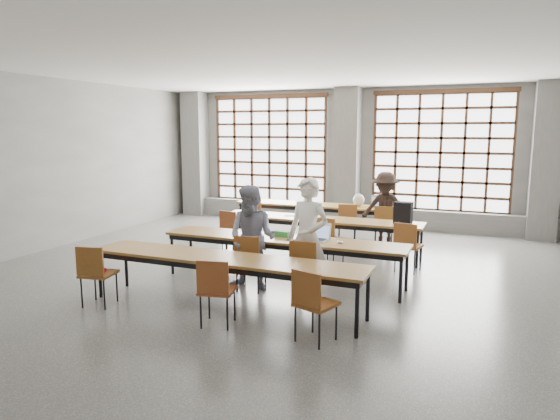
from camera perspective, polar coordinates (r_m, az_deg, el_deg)
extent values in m
plane|color=#474744|center=(8.29, -1.92, -7.98)|extent=(11.00, 11.00, 0.00)
plane|color=silver|center=(8.00, -2.06, 16.75)|extent=(11.00, 11.00, 0.00)
plane|color=#5D5D5A|center=(13.15, 8.02, 6.03)|extent=(10.00, 0.00, 10.00)
plane|color=#5D5D5A|center=(11.00, -26.51, 4.58)|extent=(0.00, 11.00, 11.00)
cube|color=#555552|center=(14.69, -9.63, 6.30)|extent=(0.60, 0.55, 3.50)
cube|color=#555552|center=(12.88, 7.71, 5.97)|extent=(0.60, 0.55, 3.50)
cube|color=#555552|center=(12.52, 28.12, 4.90)|extent=(0.60, 0.55, 3.50)
cube|color=white|center=(13.86, -1.09, 6.89)|extent=(3.20, 0.02, 2.80)
cube|color=black|center=(13.79, -1.23, 6.88)|extent=(3.20, 0.05, 2.80)
cube|color=black|center=(13.92, -1.21, 0.90)|extent=(3.32, 0.07, 0.10)
cube|color=black|center=(13.81, -1.25, 12.90)|extent=(3.32, 0.07, 0.10)
cube|color=white|center=(12.75, 17.90, 6.26)|extent=(3.20, 0.02, 2.80)
cube|color=black|center=(12.67, 17.87, 6.25)|extent=(3.20, 0.05, 2.80)
cube|color=black|center=(12.81, 17.56, -0.24)|extent=(3.32, 0.07, 0.10)
cube|color=black|center=(12.69, 18.20, 12.79)|extent=(3.32, 0.07, 0.10)
cube|color=#555552|center=(13.12, 7.66, -0.56)|extent=(9.80, 0.35, 0.50)
cube|color=brown|center=(11.65, 4.59, 0.55)|extent=(4.00, 0.70, 0.04)
cube|color=black|center=(11.65, 4.59, 0.26)|extent=(3.90, 0.64, 0.08)
cylinder|color=black|center=(12.16, -4.50, -0.82)|extent=(0.05, 0.05, 0.69)
cylinder|color=black|center=(12.68, -3.31, -0.40)|extent=(0.05, 0.05, 0.69)
cylinder|color=black|center=(11.00, 13.66, -2.12)|extent=(0.05, 0.05, 0.69)
cylinder|color=black|center=(11.56, 14.11, -1.59)|extent=(0.05, 0.05, 0.69)
cube|color=brown|center=(9.82, 4.53, -1.05)|extent=(4.00, 0.70, 0.04)
cube|color=black|center=(9.83, 4.53, -1.39)|extent=(3.90, 0.64, 0.08)
cylinder|color=black|center=(10.37, -6.15, -2.58)|extent=(0.05, 0.05, 0.69)
cylinder|color=black|center=(10.87, -4.69, -2.01)|extent=(0.05, 0.05, 0.69)
cylinder|color=black|center=(9.21, 15.41, -4.35)|extent=(0.05, 0.05, 0.69)
cylinder|color=black|center=(9.77, 15.84, -3.60)|extent=(0.05, 0.05, 0.69)
cube|color=brown|center=(8.00, 0.33, -3.35)|extent=(4.00, 0.70, 0.04)
cube|color=black|center=(8.01, 0.33, -3.77)|extent=(3.90, 0.64, 0.08)
cylinder|color=black|center=(8.73, -12.21, -4.96)|extent=(0.05, 0.05, 0.69)
cylinder|color=black|center=(9.20, -10.16, -4.17)|extent=(0.05, 0.05, 0.69)
cylinder|color=black|center=(7.33, 13.62, -7.74)|extent=(0.05, 0.05, 0.69)
cylinder|color=black|center=(7.88, 14.28, -6.57)|extent=(0.05, 0.05, 0.69)
cube|color=brown|center=(6.86, -6.37, -5.51)|extent=(4.00, 0.70, 0.04)
cube|color=black|center=(6.88, -6.36, -6.00)|extent=(3.90, 0.64, 0.08)
cylinder|color=black|center=(7.83, -19.89, -6.94)|extent=(0.05, 0.05, 0.69)
cylinder|color=black|center=(8.25, -17.18, -5.99)|extent=(0.05, 0.05, 0.69)
cylinder|color=black|center=(6.05, 8.78, -11.24)|extent=(0.05, 0.05, 0.69)
cylinder|color=black|center=(6.58, 10.00, -9.57)|extent=(0.05, 0.05, 0.69)
cube|color=brown|center=(11.69, -2.81, -0.69)|extent=(0.47, 0.47, 0.04)
cube|color=brown|center=(11.47, -3.13, 0.28)|extent=(0.40, 0.08, 0.40)
cylinder|color=black|center=(11.73, -2.80, -1.77)|extent=(0.02, 0.02, 0.45)
cube|color=brown|center=(10.95, 7.67, -1.43)|extent=(0.52, 0.52, 0.04)
cube|color=brown|center=(10.71, 7.74, -0.41)|extent=(0.39, 0.15, 0.40)
cylinder|color=black|center=(10.99, 7.65, -2.58)|extent=(0.02, 0.02, 0.45)
cube|color=brown|center=(10.78, 11.79, -1.71)|extent=(0.48, 0.48, 0.04)
cube|color=brown|center=(10.54, 11.80, -0.68)|extent=(0.40, 0.09, 0.40)
cylinder|color=black|center=(10.82, 11.75, -2.88)|extent=(0.02, 0.02, 0.45)
cube|color=brown|center=(9.98, -5.26, -2.41)|extent=(0.49, 0.49, 0.04)
cube|color=brown|center=(9.78, -5.99, -1.29)|extent=(0.40, 0.10, 0.40)
cylinder|color=black|center=(10.02, -5.24, -3.68)|extent=(0.02, 0.02, 0.45)
cube|color=brown|center=(9.24, 5.82, -3.36)|extent=(0.52, 0.52, 0.04)
cube|color=brown|center=(9.02, 5.18, -2.15)|extent=(0.39, 0.13, 0.40)
cylinder|color=black|center=(9.29, 5.80, -4.71)|extent=(0.02, 0.02, 0.45)
cube|color=brown|center=(8.95, 14.46, -4.01)|extent=(0.49, 0.49, 0.04)
cube|color=brown|center=(8.71, 14.11, -2.80)|extent=(0.40, 0.10, 0.40)
cylinder|color=black|center=(9.00, 14.41, -5.40)|extent=(0.02, 0.02, 0.45)
cube|color=brown|center=(7.69, -3.31, -5.87)|extent=(0.46, 0.46, 0.04)
cube|color=brown|center=(7.45, -3.87, -4.54)|extent=(0.40, 0.07, 0.40)
cylinder|color=black|center=(7.75, -3.29, -7.48)|extent=(0.02, 0.02, 0.45)
cube|color=brown|center=(7.36, 3.06, -6.56)|extent=(0.44, 0.44, 0.04)
cube|color=brown|center=(7.11, 2.61, -5.19)|extent=(0.40, 0.05, 0.40)
cylinder|color=black|center=(7.42, 3.04, -8.24)|extent=(0.02, 0.02, 0.45)
cube|color=brown|center=(7.47, -20.02, -6.87)|extent=(0.50, 0.50, 0.04)
cube|color=brown|center=(7.25, -20.93, -5.52)|extent=(0.40, 0.11, 0.40)
cylinder|color=black|center=(7.54, -19.92, -8.52)|extent=(0.02, 0.02, 0.45)
cube|color=brown|center=(6.38, -7.14, -9.09)|extent=(0.50, 0.50, 0.04)
cube|color=brown|center=(6.13, -7.73, -7.62)|extent=(0.40, 0.12, 0.40)
cylinder|color=black|center=(6.46, -7.10, -10.99)|extent=(0.02, 0.02, 0.45)
cube|color=brown|center=(5.88, 4.15, -10.65)|extent=(0.53, 0.53, 0.04)
cube|color=brown|center=(5.65, 2.98, -9.00)|extent=(0.39, 0.15, 0.40)
cylinder|color=black|center=(5.96, 4.12, -12.69)|extent=(0.02, 0.02, 0.45)
imported|color=white|center=(7.30, 3.22, -3.19)|extent=(0.71, 0.54, 1.77)
imported|color=#1A224E|center=(7.65, -3.17, -3.20)|extent=(0.78, 0.61, 1.61)
imported|color=black|center=(10.77, 11.90, 0.10)|extent=(1.06, 0.67, 1.57)
cube|color=silver|center=(7.86, 4.19, -3.39)|extent=(0.39, 0.30, 0.02)
cube|color=black|center=(7.84, 4.16, -3.31)|extent=(0.32, 0.22, 0.00)
cube|color=silver|center=(7.95, 4.64, -2.35)|extent=(0.37, 0.11, 0.26)
cube|color=#87AAEA|center=(7.95, 4.60, -2.54)|extent=(0.31, 0.09, 0.21)
cube|color=#AEADB2|center=(11.36, 11.16, 0.34)|extent=(0.38, 0.29, 0.02)
cube|color=black|center=(11.34, 11.16, 0.40)|extent=(0.32, 0.21, 0.00)
cube|color=#AEADB2|center=(11.48, 11.25, 1.04)|extent=(0.36, 0.10, 0.26)
cube|color=#8BBCF1|center=(11.47, 11.24, 0.90)|extent=(0.31, 0.08, 0.21)
ellipsoid|color=white|center=(7.68, 6.87, -3.66)|extent=(0.11, 0.08, 0.04)
cube|color=#287B30|center=(8.08, 0.21, -2.76)|extent=(0.26, 0.11, 0.09)
cube|color=black|center=(7.84, 1.27, -3.41)|extent=(0.14, 0.09, 0.01)
cube|color=silver|center=(10.06, 1.37, -0.66)|extent=(0.35, 0.30, 0.00)
cube|color=white|center=(9.86, 2.79, -0.86)|extent=(0.33, 0.25, 0.00)
cube|color=white|center=(9.78, 5.09, -0.97)|extent=(0.30, 0.22, 0.00)
cube|color=black|center=(9.47, 13.89, -0.31)|extent=(0.34, 0.23, 0.40)
ellipsoid|color=silver|center=(11.43, 8.97, 1.13)|extent=(0.27, 0.22, 0.29)
cube|color=red|center=(7.46, -20.04, -6.50)|extent=(0.22, 0.15, 0.06)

